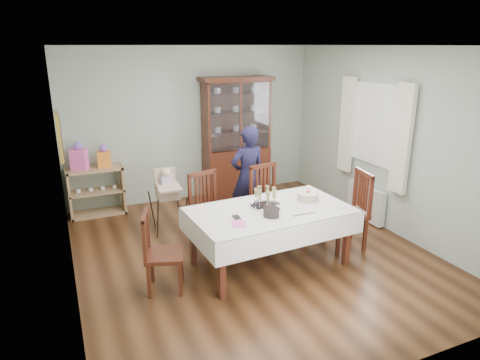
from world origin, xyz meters
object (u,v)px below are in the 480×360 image
chair_far_left (211,225)px  gift_bag_orange (104,157)px  champagne_tray (265,201)px  gift_bag_pink (79,157)px  sideboard (97,191)px  chair_end_right (347,225)px  china_cabinet (236,136)px  woman (248,177)px  high_chair (168,206)px  birthday_cake (308,197)px  chair_far_right (270,216)px  dining_table (270,237)px  chair_end_left (164,267)px

chair_far_left → gift_bag_orange: (-1.15, 1.84, 0.66)m
champagne_tray → gift_bag_pink: size_ratio=0.85×
chair_far_left → gift_bag_pink: 2.49m
sideboard → chair_end_right: chair_end_right is taller
china_cabinet → woman: 1.46m
sideboard → woman: (2.10, -1.38, 0.38)m
chair_end_right → high_chair: size_ratio=1.10×
chair_far_left → champagne_tray: size_ratio=2.65×
china_cabinet → chair_end_right: (0.55, -2.61, -0.80)m
birthday_cake → gift_bag_pink: 3.69m
sideboard → chair_far_right: (2.22, -1.92, -0.08)m
dining_table → chair_end_right: size_ratio=1.91×
sideboard → chair_far_left: chair_far_left is taller
chair_end_left → high_chair: (0.47, 1.61, 0.10)m
woman → birthday_cake: 1.26m
china_cabinet → gift_bag_orange: 2.34m
dining_table → woman: bearing=77.8°
chair_far_right → champagne_tray: size_ratio=2.69×
high_chair → birthday_cake: (1.49, -1.52, 0.44)m
chair_end_left → high_chair: size_ratio=0.96×
chair_far_left → champagne_tray: chair_far_left is taller
sideboard → chair_end_left: 2.74m
high_chair → champagne_tray: champagne_tray is taller
woman → champagne_tray: 1.20m
china_cabinet → chair_far_right: bearing=-98.5°
gift_bag_orange → birthday_cake: bearing=-49.1°
china_cabinet → dining_table: bearing=-104.3°
chair_far_left → high_chair: size_ratio=1.06×
chair_end_left → champagne_tray: 1.48m
china_cabinet → champagne_tray: china_cabinet is taller
sideboard → dining_table: bearing=-55.6°
dining_table → woman: woman is taller
china_cabinet → chair_end_right: size_ratio=2.02×
sideboard → champagne_tray: 3.16m
china_cabinet → chair_far_left: bearing=-122.7°
china_cabinet → sideboard: 2.60m
sideboard → chair_end_left: bearing=-80.7°
china_cabinet → high_chair: (-1.58, -1.07, -0.74)m
chair_end_left → dining_table: bearing=-70.7°
sideboard → chair_far_left: 2.28m
chair_far_right → woman: 0.72m
high_chair → gift_bag_pink: bearing=137.5°
high_chair → champagne_tray: 1.77m
chair_end_right → champagne_tray: 1.34m
champagne_tray → birthday_cake: champagne_tray is taller
dining_table → birthday_cake: 0.73m
gift_bag_pink → chair_end_right: bearing=-38.7°
dining_table → woman: size_ratio=1.31×
dining_table → high_chair: high_chair is taller
china_cabinet → champagne_tray: 2.63m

